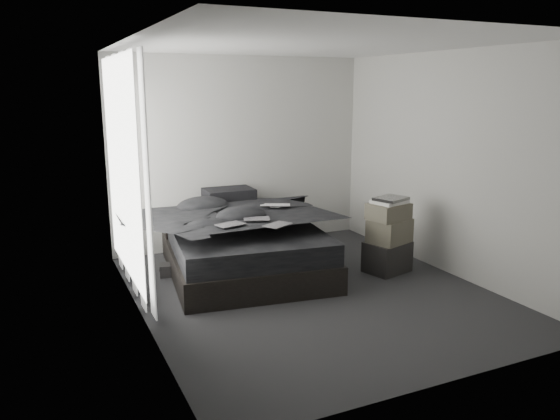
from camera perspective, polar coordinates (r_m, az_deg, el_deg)
name	(u,v)px	position (r m, az deg, el deg)	size (l,w,h in m)	color
floor	(311,291)	(6.04, 3.22, -8.49)	(3.60, 4.20, 0.01)	#2B2B2D
ceiling	(314,44)	(5.64, 3.56, 16.95)	(3.60, 4.20, 0.01)	white
wall_back	(241,152)	(7.60, -4.14, 6.02)	(3.60, 0.01, 2.60)	beige
wall_front	(454,216)	(4.00, 17.68, -0.61)	(3.60, 0.01, 2.60)	beige
wall_left	(137,187)	(5.11, -14.73, 2.36)	(0.01, 4.20, 2.60)	beige
wall_right	(447,164)	(6.73, 17.08, 4.63)	(0.01, 4.20, 2.60)	beige
window_left	(123,168)	(5.98, -16.13, 4.23)	(0.02, 2.00, 2.30)	white
curtain_left	(128,174)	(6.00, -15.62, 3.61)	(0.06, 2.12, 2.48)	white
bed	(243,258)	(6.66, -3.87, -5.02)	(1.74, 2.29, 0.31)	black
mattress	(243,236)	(6.58, -3.91, -2.71)	(1.67, 2.23, 0.24)	black
duvet	(244,216)	(6.47, -3.83, -0.65)	(1.69, 1.96, 0.27)	black
pillow_lower	(223,205)	(7.37, -5.97, 0.53)	(0.69, 0.47, 0.16)	black
pillow_upper	(229,194)	(7.33, -5.37, 1.68)	(0.65, 0.45, 0.14)	black
laptop	(275,200)	(6.65, -0.52, 1.06)	(0.37, 0.24, 0.03)	silver
comic_a	(230,217)	(5.85, -5.21, -0.72)	(0.29, 0.19, 0.01)	black
comic_b	(257,211)	(6.08, -2.47, -0.09)	(0.29, 0.19, 0.01)	black
comic_c	(278,216)	(5.80, -0.24, -0.63)	(0.29, 0.19, 0.01)	black
side_stand	(183,236)	(6.98, -10.07, -2.71)	(0.38, 0.38, 0.70)	black
papers	(183,209)	(6.89, -10.06, 0.14)	(0.27, 0.20, 0.01)	white
floor_books	(165,270)	(6.63, -11.88, -6.19)	(0.13, 0.19, 0.13)	black
box_lower	(387,257)	(6.72, 11.12, -4.81)	(0.50, 0.39, 0.37)	black
box_mid	(390,231)	(6.64, 11.38, -2.14)	(0.47, 0.37, 0.28)	#5C5849
box_upper	(389,211)	(6.57, 11.27, -0.14)	(0.44, 0.36, 0.19)	#5C5849
art_book_white	(390,202)	(6.56, 11.38, 0.86)	(0.38, 0.30, 0.04)	silver
art_book_snake	(391,199)	(6.55, 11.52, 1.17)	(0.37, 0.29, 0.03)	silver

